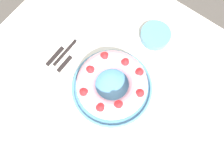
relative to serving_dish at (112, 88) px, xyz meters
name	(u,v)px	position (x,y,z in m)	size (l,w,h in m)	color
ground_plane	(110,112)	(-0.02, 0.01, -0.78)	(8.00, 8.00, 0.00)	#4C4742
dining_table	(109,91)	(-0.02, 0.01, -0.12)	(1.15, 1.06, 0.77)	silver
serving_dish	(112,88)	(0.00, 0.00, 0.00)	(0.33, 0.33, 0.03)	#518EB2
bundt_cake	(112,84)	(0.00, 0.00, 0.05)	(0.28, 0.28, 0.09)	#E09EAD
fork	(71,46)	(-0.26, 0.05, -0.01)	(0.02, 0.21, 0.01)	black
serving_knife	(62,48)	(-0.29, 0.01, -0.01)	(0.02, 0.24, 0.01)	black
cake_knife	(71,57)	(-0.23, 0.00, -0.01)	(0.02, 0.19, 0.01)	black
side_bowl	(155,35)	(0.01, 0.31, 0.00)	(0.13, 0.13, 0.04)	#518EB2
napkin	(173,120)	(0.28, 0.04, -0.01)	(0.17, 0.12, 0.00)	beige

